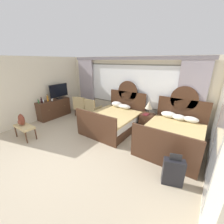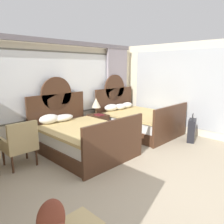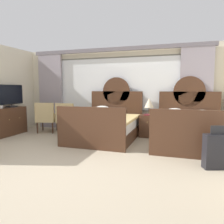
{
  "view_description": "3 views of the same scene",
  "coord_description": "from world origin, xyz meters",
  "px_view_note": "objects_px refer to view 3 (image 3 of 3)",
  "views": [
    {
      "loc": [
        2.94,
        -1.77,
        2.55
      ],
      "look_at": [
        0.53,
        1.66,
        1.04
      ],
      "focal_mm": 23.11,
      "sensor_mm": 36.0,
      "label": 1
    },
    {
      "loc": [
        -2.94,
        -1.42,
        1.99
      ],
      "look_at": [
        0.62,
        2.06,
        0.95
      ],
      "focal_mm": 34.66,
      "sensor_mm": 36.0,
      "label": 2
    },
    {
      "loc": [
        1.96,
        -2.99,
        1.39
      ],
      "look_at": [
        0.53,
        1.54,
        0.87
      ],
      "focal_mm": 34.19,
      "sensor_mm": 36.0,
      "label": 3
    }
  ],
  "objects_px": {
    "armchair_by_window_left": "(67,118)",
    "armchair_by_window_centre": "(46,117)",
    "suitcase_on_floor": "(216,151)",
    "table_lamp_on_nightstand": "(149,103)",
    "tv_flatscreen": "(11,96)",
    "bed_near_mirror": "(189,130)",
    "nightstand_between_beds": "(149,126)",
    "cup_on_dresser": "(1,107)",
    "book_on_nightstand": "(147,115)",
    "bed_near_window": "(106,126)",
    "dresser_minibar": "(3,122)"
  },
  "relations": [
    {
      "from": "armchair_by_window_left",
      "to": "armchair_by_window_centre",
      "type": "distance_m",
      "value": 0.75
    },
    {
      "from": "suitcase_on_floor",
      "to": "armchair_by_window_left",
      "type": "bearing_deg",
      "value": 155.49
    },
    {
      "from": "table_lamp_on_nightstand",
      "to": "armchair_by_window_left",
      "type": "distance_m",
      "value": 2.51
    },
    {
      "from": "armchair_by_window_left",
      "to": "tv_flatscreen",
      "type": "bearing_deg",
      "value": -163.43
    },
    {
      "from": "bed_near_mirror",
      "to": "suitcase_on_floor",
      "type": "distance_m",
      "value": 1.59
    },
    {
      "from": "nightstand_between_beds",
      "to": "table_lamp_on_nightstand",
      "type": "bearing_deg",
      "value": 95.3
    },
    {
      "from": "nightstand_between_beds",
      "to": "cup_on_dresser",
      "type": "height_order",
      "value": "cup_on_dresser"
    },
    {
      "from": "book_on_nightstand",
      "to": "suitcase_on_floor",
      "type": "xyz_separation_m",
      "value": [
        1.49,
        -2.07,
        -0.34
      ]
    },
    {
      "from": "bed_near_window",
      "to": "book_on_nightstand",
      "type": "relative_size",
      "value": 8.34
    },
    {
      "from": "suitcase_on_floor",
      "to": "nightstand_between_beds",
      "type": "bearing_deg",
      "value": 124.07
    },
    {
      "from": "bed_near_mirror",
      "to": "dresser_minibar",
      "type": "distance_m",
      "value": 5.21
    },
    {
      "from": "bed_near_mirror",
      "to": "armchair_by_window_centre",
      "type": "height_order",
      "value": "bed_near_mirror"
    },
    {
      "from": "armchair_by_window_centre",
      "to": "suitcase_on_floor",
      "type": "relative_size",
      "value": 1.25
    },
    {
      "from": "book_on_nightstand",
      "to": "dresser_minibar",
      "type": "bearing_deg",
      "value": -164.38
    },
    {
      "from": "bed_near_window",
      "to": "nightstand_between_beds",
      "type": "distance_m",
      "value": 1.27
    },
    {
      "from": "armchair_by_window_left",
      "to": "armchair_by_window_centre",
      "type": "xyz_separation_m",
      "value": [
        -0.75,
        0.0,
        0.0
      ]
    },
    {
      "from": "armchair_by_window_centre",
      "to": "dresser_minibar",
      "type": "bearing_deg",
      "value": -137.03
    },
    {
      "from": "nightstand_between_beds",
      "to": "table_lamp_on_nightstand",
      "type": "distance_m",
      "value": 0.66
    },
    {
      "from": "nightstand_between_beds",
      "to": "armchair_by_window_left",
      "type": "xyz_separation_m",
      "value": [
        -2.43,
        -0.39,
        0.19
      ]
    },
    {
      "from": "bed_near_mirror",
      "to": "tv_flatscreen",
      "type": "xyz_separation_m",
      "value": [
        -5.14,
        -0.25,
        0.81
      ]
    },
    {
      "from": "suitcase_on_floor",
      "to": "bed_near_window",
      "type": "bearing_deg",
      "value": 149.04
    },
    {
      "from": "nightstand_between_beds",
      "to": "book_on_nightstand",
      "type": "relative_size",
      "value": 2.44
    },
    {
      "from": "nightstand_between_beds",
      "to": "armchair_by_window_centre",
      "type": "bearing_deg",
      "value": -173.0
    },
    {
      "from": "bed_near_mirror",
      "to": "nightstand_between_beds",
      "type": "xyz_separation_m",
      "value": [
        -1.09,
        0.63,
        -0.05
      ]
    },
    {
      "from": "tv_flatscreen",
      "to": "armchair_by_window_left",
      "type": "distance_m",
      "value": 1.83
    },
    {
      "from": "bed_near_window",
      "to": "cup_on_dresser",
      "type": "height_order",
      "value": "bed_near_window"
    },
    {
      "from": "cup_on_dresser",
      "to": "armchair_by_window_centre",
      "type": "height_order",
      "value": "armchair_by_window_centre"
    },
    {
      "from": "book_on_nightstand",
      "to": "armchair_by_window_left",
      "type": "relative_size",
      "value": 0.27
    },
    {
      "from": "cup_on_dresser",
      "to": "table_lamp_on_nightstand",
      "type": "bearing_deg",
      "value": 18.95
    },
    {
      "from": "suitcase_on_floor",
      "to": "armchair_by_window_centre",
      "type": "bearing_deg",
      "value": 159.05
    },
    {
      "from": "table_lamp_on_nightstand",
      "to": "nightstand_between_beds",
      "type": "bearing_deg",
      "value": -84.7
    },
    {
      "from": "bed_near_mirror",
      "to": "suitcase_on_floor",
      "type": "height_order",
      "value": "bed_near_mirror"
    },
    {
      "from": "bed_near_mirror",
      "to": "cup_on_dresser",
      "type": "relative_size",
      "value": 19.89
    },
    {
      "from": "bed_near_window",
      "to": "dresser_minibar",
      "type": "bearing_deg",
      "value": -168.64
    },
    {
      "from": "table_lamp_on_nightstand",
      "to": "tv_flatscreen",
      "type": "xyz_separation_m",
      "value": [
        -4.05,
        -0.94,
        0.2
      ]
    },
    {
      "from": "table_lamp_on_nightstand",
      "to": "tv_flatscreen",
      "type": "height_order",
      "value": "tv_flatscreen"
    },
    {
      "from": "book_on_nightstand",
      "to": "dresser_minibar",
      "type": "height_order",
      "value": "dresser_minibar"
    },
    {
      "from": "bed_near_mirror",
      "to": "book_on_nightstand",
      "type": "height_order",
      "value": "bed_near_mirror"
    },
    {
      "from": "bed_near_window",
      "to": "armchair_by_window_left",
      "type": "distance_m",
      "value": 1.36
    },
    {
      "from": "dresser_minibar",
      "to": "suitcase_on_floor",
      "type": "xyz_separation_m",
      "value": [
        5.55,
        -0.94,
        -0.1
      ]
    },
    {
      "from": "bed_near_mirror",
      "to": "armchair_by_window_centre",
      "type": "bearing_deg",
      "value": 176.84
    },
    {
      "from": "bed_near_window",
      "to": "bed_near_mirror",
      "type": "xyz_separation_m",
      "value": [
        2.18,
        0.01,
        0.0
      ]
    },
    {
      "from": "suitcase_on_floor",
      "to": "table_lamp_on_nightstand",
      "type": "bearing_deg",
      "value": 123.47
    },
    {
      "from": "nightstand_between_beds",
      "to": "cup_on_dresser",
      "type": "distance_m",
      "value": 4.26
    },
    {
      "from": "table_lamp_on_nightstand",
      "to": "dresser_minibar",
      "type": "height_order",
      "value": "table_lamp_on_nightstand"
    },
    {
      "from": "nightstand_between_beds",
      "to": "dresser_minibar",
      "type": "relative_size",
      "value": 0.42
    },
    {
      "from": "armchair_by_window_centre",
      "to": "bed_near_window",
      "type": "bearing_deg",
      "value": -6.61
    },
    {
      "from": "bed_near_window",
      "to": "tv_flatscreen",
      "type": "relative_size",
      "value": 2.31
    },
    {
      "from": "tv_flatscreen",
      "to": "bed_near_mirror",
      "type": "bearing_deg",
      "value": 2.81
    },
    {
      "from": "book_on_nightstand",
      "to": "nightstand_between_beds",
      "type": "bearing_deg",
      "value": 75.72
    }
  ]
}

